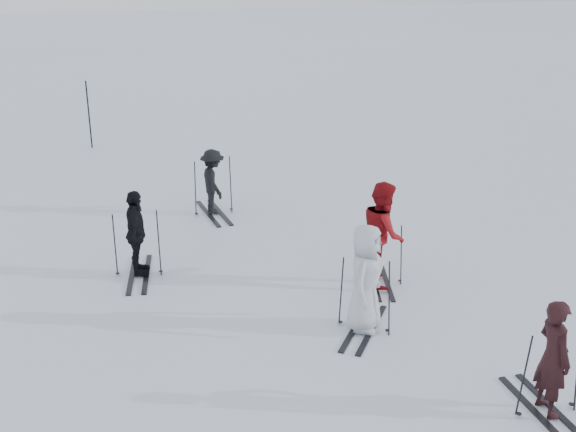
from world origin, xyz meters
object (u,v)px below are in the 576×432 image
Objects in this scene: skier_red at (383,235)px; skier_grey at (366,279)px; skier_near_dark at (553,359)px; skier_uphill_far at (213,183)px; skier_uphill_left at (136,235)px; piste_marker at (89,115)px.

skier_grey is at bearing 163.19° from skier_red.
skier_near_dark reaches higher than skier_uphill_far.
skier_uphill_left reaches higher than skier_uphill_far.
skier_near_dark is at bearing -131.47° from skier_uphill_left.
skier_near_dark is 4.28m from skier_red.
skier_uphill_left is 1.09× the size of skier_uphill_far.
skier_near_dark is at bearing -167.23° from skier_uphill_far.
skier_grey is 1.18× the size of skier_uphill_far.
skier_near_dark is 0.92× the size of skier_grey.
skier_grey is at bearing -123.94° from skier_uphill_left.
piste_marker reaches higher than skier_uphill_left.
piste_marker is at bearing 12.34° from skier_uphill_left.
piste_marker is (-4.95, 11.17, 0.06)m from skier_red.
skier_grey is at bearing -172.62° from skier_uphill_far.
skier_uphill_left is at bearing 84.43° from skier_red.
skier_grey is 0.87× the size of piste_marker.
skier_near_dark is at bearing -157.27° from skier_red.
skier_uphill_left is at bearing 140.41° from skier_uphill_far.
skier_red reaches higher than skier_near_dark.
skier_uphill_far is at bearing 18.88° from skier_near_dark.
skier_uphill_far is 7.23m from piste_marker.
skier_uphill_left is 0.80× the size of piste_marker.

